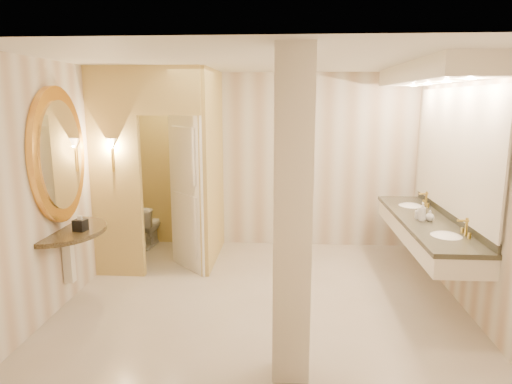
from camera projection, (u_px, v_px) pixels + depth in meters
floor at (264, 294)px, 5.46m from camera, size 4.50×4.50×0.00m
ceiling at (265, 61)px, 4.93m from camera, size 4.50×4.50×0.00m
wall_back at (270, 161)px, 7.16m from camera, size 4.50×0.02×2.70m
wall_front at (251, 233)px, 3.24m from camera, size 4.50×0.02×2.70m
wall_left at (73, 181)px, 5.35m from camera, size 0.02×4.00×2.70m
wall_right at (467, 186)px, 5.05m from camera, size 0.02×4.00×2.70m
toilet_closet at (184, 167)px, 6.21m from camera, size 1.50×1.55×2.70m
wall_sconce at (112, 145)px, 5.67m from camera, size 0.14×0.14×0.42m
vanity at (433, 157)px, 5.37m from camera, size 0.75×2.81×2.09m
console_shelf at (61, 187)px, 4.98m from camera, size 1.13×1.13×2.01m
pillar at (293, 219)px, 3.62m from camera, size 0.30×0.30×2.70m
tissue_box at (80, 225)px, 4.99m from camera, size 0.15×0.15×0.13m
toilet at (147, 225)px, 7.24m from camera, size 0.43×0.69×0.67m
soap_bottle_a at (418, 213)px, 5.49m from camera, size 0.07×0.08×0.15m
soap_bottle_b at (430, 215)px, 5.40m from camera, size 0.11×0.11×0.13m
soap_bottle_c at (422, 212)px, 5.39m from camera, size 0.11×0.11×0.22m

